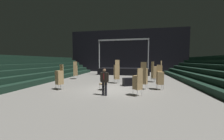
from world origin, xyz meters
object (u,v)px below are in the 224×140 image
(chair_stack_rear_left, at_px, (159,70))
(chair_stack_mid_centre, at_px, (154,72))
(chair_stack_front_left, at_px, (59,77))
(chair_stack_front_right, at_px, (117,72))
(man_with_tie, at_px, (104,80))
(equipment_road_case, at_px, (128,82))
(chair_stack_mid_left, at_px, (75,70))
(chair_stack_rear_right, at_px, (138,82))
(stage_riser, at_px, (124,71))
(chair_stack_mid_right, at_px, (144,76))
(chair_stack_rear_centre, at_px, (160,78))
(loose_chair_near_man, at_px, (104,83))

(chair_stack_rear_left, bearing_deg, chair_stack_mid_centre, -178.90)
(chair_stack_front_left, height_order, chair_stack_front_right, chair_stack_front_right)
(man_with_tie, distance_m, chair_stack_front_left, 3.78)
(equipment_road_case, bearing_deg, chair_stack_mid_left, 156.35)
(chair_stack_rear_left, relative_size, chair_stack_rear_right, 1.25)
(stage_riser, relative_size, equipment_road_case, 8.48)
(chair_stack_mid_centre, relative_size, chair_stack_rear_right, 1.20)
(chair_stack_rear_left, bearing_deg, chair_stack_mid_right, -176.68)
(chair_stack_front_right, bearing_deg, chair_stack_mid_right, -67.76)
(chair_stack_front_left, distance_m, chair_stack_rear_centre, 7.44)
(chair_stack_rear_left, relative_size, loose_chair_near_man, 2.26)
(stage_riser, bearing_deg, man_with_tie, -89.96)
(chair_stack_front_right, bearing_deg, equipment_road_case, -65.87)
(chair_stack_rear_left, height_order, chair_stack_rear_centre, chair_stack_rear_left)
(man_with_tie, relative_size, chair_stack_mid_right, 0.83)
(stage_riser, height_order, chair_stack_rear_right, stage_riser)
(chair_stack_mid_centre, xyz_separation_m, chair_stack_rear_centre, (-0.04, -3.36, -0.13))
(chair_stack_mid_centre, bearing_deg, chair_stack_rear_centre, -24.83)
(chair_stack_mid_left, bearing_deg, stage_riser, 28.74)
(chair_stack_rear_right, bearing_deg, chair_stack_mid_left, 97.66)
(chair_stack_rear_left, xyz_separation_m, loose_chair_near_man, (-4.92, -6.27, -0.53))
(chair_stack_front_right, height_order, equipment_road_case, chair_stack_front_right)
(loose_chair_near_man, bearing_deg, stage_riser, 39.76)
(chair_stack_rear_right, height_order, equipment_road_case, chair_stack_rear_right)
(chair_stack_front_right, distance_m, chair_stack_rear_left, 5.56)
(equipment_road_case, bearing_deg, chair_stack_front_right, 141.57)
(man_with_tie, bearing_deg, chair_stack_rear_left, -113.16)
(man_with_tie, relative_size, loose_chair_near_man, 1.80)
(chair_stack_front_right, height_order, chair_stack_mid_left, chair_stack_front_right)
(man_with_tie, height_order, chair_stack_mid_right, chair_stack_mid_right)
(chair_stack_front_right, bearing_deg, chair_stack_front_left, -165.63)
(stage_riser, relative_size, chair_stack_rear_left, 3.57)
(chair_stack_mid_left, bearing_deg, equipment_road_case, -45.16)
(chair_stack_front_left, bearing_deg, chair_stack_rear_left, -114.40)
(stage_riser, bearing_deg, chair_stack_rear_centre, -69.76)
(chair_stack_front_right, height_order, chair_stack_rear_left, chair_stack_front_right)
(chair_stack_front_left, bearing_deg, chair_stack_mid_centre, -121.06)
(chair_stack_front_right, relative_size, loose_chair_near_man, 2.35)
(chair_stack_front_left, height_order, chair_stack_mid_left, chair_stack_mid_left)
(stage_riser, xyz_separation_m, chair_stack_mid_left, (-5.05, -6.07, 0.46))
(chair_stack_front_left, xyz_separation_m, chair_stack_rear_right, (5.67, -0.58, -0.08))
(chair_stack_front_left, distance_m, chair_stack_mid_right, 6.31)
(chair_stack_mid_left, distance_m, equipment_road_case, 6.92)
(chair_stack_mid_right, distance_m, chair_stack_rear_left, 5.78)
(chair_stack_mid_right, height_order, chair_stack_rear_centre, chair_stack_mid_right)
(chair_stack_rear_left, distance_m, equipment_road_case, 5.44)
(chair_stack_front_right, relative_size, chair_stack_rear_left, 1.04)
(chair_stack_rear_centre, bearing_deg, chair_stack_front_left, 4.21)
(chair_stack_rear_right, xyz_separation_m, loose_chair_near_man, (-2.41, 1.04, -0.33))
(chair_stack_mid_centre, bearing_deg, chair_stack_rear_left, 133.12)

